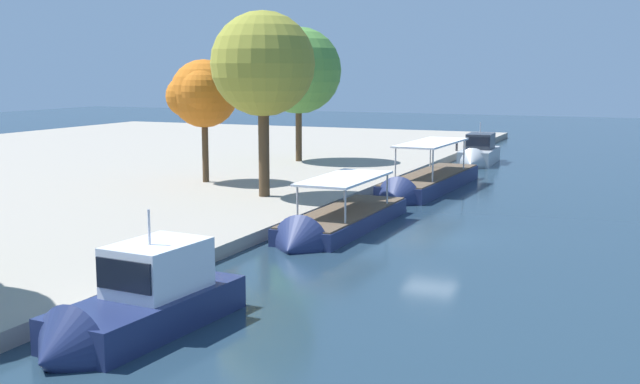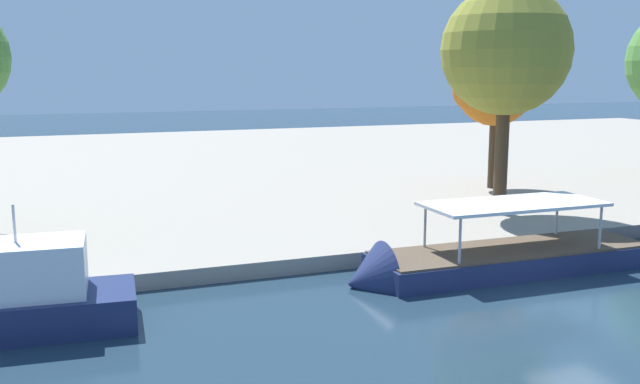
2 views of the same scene
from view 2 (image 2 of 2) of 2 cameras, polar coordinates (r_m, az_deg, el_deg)
ground_plane at (r=24.09m, az=20.32°, el=-9.06°), size 220.00×220.00×0.00m
dock_promenade at (r=54.30m, az=-4.15°, el=2.21°), size 120.00×55.00×0.61m
tour_boat_2 at (r=27.38m, az=13.16°, el=-5.76°), size 12.23×3.19×3.86m
tree_2 at (r=35.17m, az=14.72°, el=11.06°), size 6.11×6.11×10.85m
tree_3 at (r=42.37m, az=13.54°, el=8.20°), size 4.67×4.54×8.15m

